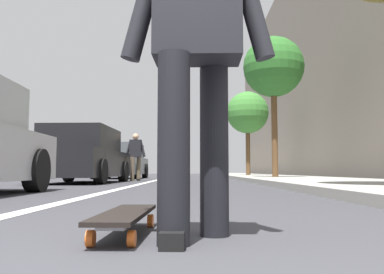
{
  "coord_description": "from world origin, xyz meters",
  "views": [
    {
      "loc": [
        -0.75,
        -0.1,
        0.31
      ],
      "look_at": [
        11.12,
        -0.04,
        1.32
      ],
      "focal_mm": 37.86,
      "sensor_mm": 36.0,
      "label": 1
    }
  ],
  "objects_px": {
    "skateboard": "(125,216)",
    "street_tree_mid": "(273,68)",
    "street_tree_far": "(248,113)",
    "pedestrian_distant": "(136,154)",
    "parked_car_mid": "(83,157)",
    "traffic_light": "(168,131)",
    "skater_person": "(196,36)",
    "parked_car_far": "(121,162)"
  },
  "relations": [
    {
      "from": "parked_car_mid",
      "to": "skater_person",
      "type": "bearing_deg",
      "value": -161.52
    },
    {
      "from": "street_tree_mid",
      "to": "parked_car_mid",
      "type": "bearing_deg",
      "value": 116.99
    },
    {
      "from": "parked_car_mid",
      "to": "street_tree_far",
      "type": "relative_size",
      "value": 0.95
    },
    {
      "from": "street_tree_mid",
      "to": "street_tree_far",
      "type": "bearing_deg",
      "value": 0.0
    },
    {
      "from": "street_tree_far",
      "to": "street_tree_mid",
      "type": "bearing_deg",
      "value": -180.0
    },
    {
      "from": "skater_person",
      "to": "street_tree_mid",
      "type": "xyz_separation_m",
      "value": [
        11.86,
        -2.72,
        2.93
      ]
    },
    {
      "from": "skateboard",
      "to": "street_tree_mid",
      "type": "distance_m",
      "value": 12.68
    },
    {
      "from": "street_tree_mid",
      "to": "parked_car_far",
      "type": "bearing_deg",
      "value": 57.97
    },
    {
      "from": "parked_car_far",
      "to": "street_tree_far",
      "type": "bearing_deg",
      "value": -61.62
    },
    {
      "from": "parked_car_mid",
      "to": "street_tree_mid",
      "type": "xyz_separation_m",
      "value": [
        2.91,
        -5.71,
        3.17
      ]
    },
    {
      "from": "skateboard",
      "to": "street_tree_far",
      "type": "xyz_separation_m",
      "value": [
        18.55,
        -3.07,
        3.19
      ]
    },
    {
      "from": "skateboard",
      "to": "street_tree_far",
      "type": "bearing_deg",
      "value": -9.39
    },
    {
      "from": "skater_person",
      "to": "street_tree_mid",
      "type": "bearing_deg",
      "value": -12.93
    },
    {
      "from": "skateboard",
      "to": "skater_person",
      "type": "height_order",
      "value": "skater_person"
    },
    {
      "from": "parked_car_far",
      "to": "traffic_light",
      "type": "distance_m",
      "value": 8.71
    },
    {
      "from": "skateboard",
      "to": "street_tree_mid",
      "type": "height_order",
      "value": "street_tree_mid"
    },
    {
      "from": "traffic_light",
      "to": "pedestrian_distant",
      "type": "relative_size",
      "value": 2.69
    },
    {
      "from": "skateboard",
      "to": "pedestrian_distant",
      "type": "height_order",
      "value": "pedestrian_distant"
    },
    {
      "from": "skateboard",
      "to": "traffic_light",
      "type": "bearing_deg",
      "value": 3.3
    },
    {
      "from": "street_tree_far",
      "to": "pedestrian_distant",
      "type": "xyz_separation_m",
      "value": [
        -7.47,
        4.63,
        -2.41
      ]
    },
    {
      "from": "skateboard",
      "to": "street_tree_mid",
      "type": "relative_size",
      "value": 0.17
    },
    {
      "from": "skateboard",
      "to": "pedestrian_distant",
      "type": "bearing_deg",
      "value": 8.04
    },
    {
      "from": "street_tree_mid",
      "to": "traffic_light",
      "type": "bearing_deg",
      "value": 20.3
    },
    {
      "from": "skater_person",
      "to": "traffic_light",
      "type": "distance_m",
      "value": 23.99
    },
    {
      "from": "street_tree_mid",
      "to": "pedestrian_distant",
      "type": "height_order",
      "value": "street_tree_mid"
    },
    {
      "from": "traffic_light",
      "to": "street_tree_far",
      "type": "relative_size",
      "value": 0.94
    },
    {
      "from": "traffic_light",
      "to": "street_tree_far",
      "type": "height_order",
      "value": "street_tree_far"
    },
    {
      "from": "parked_car_far",
      "to": "street_tree_mid",
      "type": "bearing_deg",
      "value": -122.03
    },
    {
      "from": "skateboard",
      "to": "traffic_light",
      "type": "xyz_separation_m",
      "value": [
        23.7,
        1.37,
        2.77
      ]
    },
    {
      "from": "skateboard",
      "to": "parked_car_far",
      "type": "bearing_deg",
      "value": 10.32
    },
    {
      "from": "skater_person",
      "to": "parked_car_mid",
      "type": "height_order",
      "value": "skater_person"
    },
    {
      "from": "parked_car_mid",
      "to": "street_tree_mid",
      "type": "height_order",
      "value": "street_tree_mid"
    },
    {
      "from": "parked_car_mid",
      "to": "street_tree_far",
      "type": "xyz_separation_m",
      "value": [
        9.75,
        -5.71,
        2.59
      ]
    },
    {
      "from": "traffic_light",
      "to": "street_tree_mid",
      "type": "relative_size",
      "value": 0.84
    },
    {
      "from": "parked_car_mid",
      "to": "parked_car_far",
      "type": "xyz_separation_m",
      "value": [
        6.58,
        0.16,
        0.02
      ]
    },
    {
      "from": "skater_person",
      "to": "street_tree_mid",
      "type": "height_order",
      "value": "street_tree_mid"
    },
    {
      "from": "skateboard",
      "to": "skater_person",
      "type": "distance_m",
      "value": 0.92
    },
    {
      "from": "parked_car_mid",
      "to": "street_tree_far",
      "type": "distance_m",
      "value": 11.6
    },
    {
      "from": "skateboard",
      "to": "street_tree_far",
      "type": "relative_size",
      "value": 0.19
    },
    {
      "from": "parked_car_far",
      "to": "skater_person",
      "type": "bearing_deg",
      "value": -168.54
    },
    {
      "from": "skateboard",
      "to": "parked_car_mid",
      "type": "distance_m",
      "value": 9.21
    },
    {
      "from": "street_tree_far",
      "to": "pedestrian_distant",
      "type": "bearing_deg",
      "value": 148.21
    }
  ]
}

